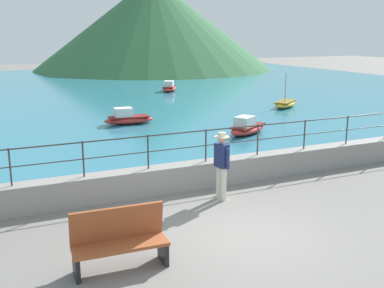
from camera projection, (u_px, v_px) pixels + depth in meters
The scene contains 11 objects.
ground_plane at pixel (237, 235), 9.67m from camera, with size 120.00×120.00×0.00m, color slate.
promenade_wall at pixel (178, 177), 12.42m from camera, with size 20.00×0.56×0.70m, color gray.
railing at pixel (178, 142), 12.19m from camera, with size 18.44×0.04×0.90m.
lake_water at pixel (53, 93), 32.49m from camera, with size 64.00×44.32×0.06m, color teal.
hill_main at pixel (153, 24), 52.83m from camera, with size 27.50×27.50×10.36m, color #33663D.
bench_main at pixel (119, 239), 8.22m from camera, with size 1.73×0.64×1.13m.
person_walking at pixel (222, 162), 11.55m from camera, with size 0.38×0.56×1.75m.
boat_0 at pixel (285, 104), 25.94m from camera, with size 2.39×2.09×1.95m.
boat_1 at pixel (169, 87), 33.17m from camera, with size 1.91×2.45×0.76m.
boat_2 at pixel (128, 118), 21.16m from camera, with size 2.35×1.04×0.76m.
boat_3 at pixel (247, 127), 19.08m from camera, with size 2.44×1.94×0.76m.
Camera 1 is at (-4.60, -7.73, 4.14)m, focal length 42.94 mm.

